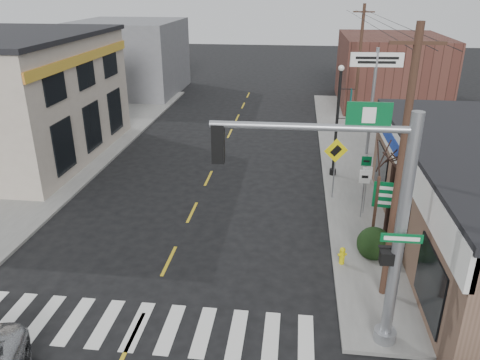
# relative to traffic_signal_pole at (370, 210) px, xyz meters

# --- Properties ---
(ground) EXTENTS (140.00, 140.00, 0.00)m
(ground) POSITION_rel_traffic_signal_pole_xyz_m (-6.39, -0.55, -4.19)
(ground) COLOR black
(ground) RESTS_ON ground
(sidewalk_right) EXTENTS (6.00, 38.00, 0.13)m
(sidewalk_right) POSITION_rel_traffic_signal_pole_xyz_m (2.61, 12.45, -4.12)
(sidewalk_right) COLOR slate
(sidewalk_right) RESTS_ON ground
(sidewalk_left) EXTENTS (6.00, 38.00, 0.13)m
(sidewalk_left) POSITION_rel_traffic_signal_pole_xyz_m (-15.39, 12.45, -4.12)
(sidewalk_left) COLOR slate
(sidewalk_left) RESTS_ON ground
(center_line) EXTENTS (0.12, 56.00, 0.01)m
(center_line) POSITION_rel_traffic_signal_pole_xyz_m (-6.39, 7.45, -4.18)
(center_line) COLOR gold
(center_line) RESTS_ON ground
(crosswalk) EXTENTS (11.00, 2.20, 0.01)m
(crosswalk) POSITION_rel_traffic_signal_pole_xyz_m (-6.39, -0.15, -4.18)
(crosswalk) COLOR silver
(crosswalk) RESTS_ON ground
(bldg_distant_right) EXTENTS (8.00, 10.00, 5.60)m
(bldg_distant_right) POSITION_rel_traffic_signal_pole_xyz_m (5.61, 29.45, -1.39)
(bldg_distant_right) COLOR #502C24
(bldg_distant_right) RESTS_ON ground
(bldg_distant_left) EXTENTS (9.00, 10.00, 6.40)m
(bldg_distant_left) POSITION_rel_traffic_signal_pole_xyz_m (-17.39, 31.45, -0.99)
(bldg_distant_left) COLOR slate
(bldg_distant_left) RESTS_ON ground
(traffic_signal_pole) EXTENTS (5.39, 0.39, 6.83)m
(traffic_signal_pole) POSITION_rel_traffic_signal_pole_xyz_m (0.00, 0.00, 0.00)
(traffic_signal_pole) COLOR gray
(traffic_signal_pole) RESTS_ON sidewalk_right
(guide_sign) EXTENTS (1.63, 0.14, 2.85)m
(guide_sign) POSITION_rel_traffic_signal_pole_xyz_m (1.81, 5.30, -2.22)
(guide_sign) COLOR #40291D
(guide_sign) RESTS_ON sidewalk_right
(fire_hydrant) EXTENTS (0.21, 0.21, 0.66)m
(fire_hydrant) POSITION_rel_traffic_signal_pole_xyz_m (-0.09, 3.85, -3.70)
(fire_hydrant) COLOR #D5C70B
(fire_hydrant) RESTS_ON sidewalk_right
(ped_crossing_sign) EXTENTS (1.13, 0.08, 2.91)m
(ped_crossing_sign) POSITION_rel_traffic_signal_pole_xyz_m (-0.09, 9.52, -2.08)
(ped_crossing_sign) COLOR gray
(ped_crossing_sign) RESTS_ON sidewalk_right
(lamp_post) EXTENTS (0.74, 0.58, 5.71)m
(lamp_post) POSITION_rel_traffic_signal_pole_xyz_m (0.17, 12.44, -0.75)
(lamp_post) COLOR black
(lamp_post) RESTS_ON sidewalk_right
(dance_center_sign) EXTENTS (2.88, 0.18, 6.12)m
(dance_center_sign) POSITION_rel_traffic_signal_pole_xyz_m (2.31, 16.02, 0.61)
(dance_center_sign) COLOR gray
(dance_center_sign) RESTS_ON sidewalk_right
(bare_tree) EXTENTS (2.26, 2.26, 4.52)m
(bare_tree) POSITION_rel_traffic_signal_pole_xyz_m (1.82, 6.23, -0.50)
(bare_tree) COLOR black
(bare_tree) RESTS_ON sidewalk_right
(shrub_front) EXTENTS (1.25, 1.25, 0.94)m
(shrub_front) POSITION_rel_traffic_signal_pole_xyz_m (1.11, 4.59, -3.59)
(shrub_front) COLOR #153A18
(shrub_front) RESTS_ON sidewalk_right
(shrub_back) EXTENTS (1.07, 1.07, 0.80)m
(shrub_back) POSITION_rel_traffic_signal_pole_xyz_m (4.45, 5.87, -3.66)
(shrub_back) COLOR black
(shrub_back) RESTS_ON sidewalk_right
(utility_pole_near) EXTENTS (1.47, 0.22, 8.46)m
(utility_pole_near) POSITION_rel_traffic_signal_pole_xyz_m (1.11, 2.26, 0.28)
(utility_pole_near) COLOR #4E3627
(utility_pole_near) RESTS_ON sidewalk_right
(utility_pole_far) EXTENTS (1.41, 0.21, 8.13)m
(utility_pole_far) POSITION_rel_traffic_signal_pole_xyz_m (2.20, 22.68, 0.11)
(utility_pole_far) COLOR #3E3420
(utility_pole_far) RESTS_ON sidewalk_right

